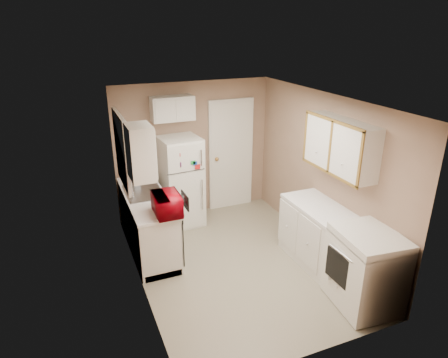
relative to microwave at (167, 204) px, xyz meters
name	(u,v)px	position (x,y,z in m)	size (l,w,h in m)	color
floor	(237,263)	(0.95, -0.20, -1.05)	(3.80, 3.80, 0.00)	#A9A086
ceiling	(239,100)	(0.95, -0.20, 1.35)	(3.80, 3.80, 0.00)	white
wall_left	(136,205)	(-0.45, -0.20, 0.15)	(3.80, 3.80, 0.00)	#997A63
wall_right	(323,174)	(2.35, -0.20, 0.15)	(3.80, 3.80, 0.00)	#997A63
wall_back	(194,150)	(0.95, 1.70, 0.15)	(2.80, 2.80, 0.00)	#997A63
wall_front	(319,259)	(0.95, -2.10, 0.15)	(2.80, 2.80, 0.00)	#997A63
left_counter	(148,223)	(-0.15, 0.70, -0.60)	(0.60, 1.80, 0.90)	silver
dishwasher	(177,235)	(0.14, 0.10, -0.56)	(0.03, 0.58, 0.72)	black
sink	(144,194)	(-0.15, 0.85, -0.19)	(0.54, 0.74, 0.16)	gray
microwave	(167,204)	(0.00, 0.00, 0.00)	(0.28, 0.51, 0.34)	#8F000C
soap_bottle	(136,180)	(-0.20, 1.16, -0.05)	(0.10, 0.10, 0.22)	white
window_blinds	(122,150)	(-0.41, 0.85, 0.55)	(0.10, 0.98, 1.08)	silver
upper_cabinet_left	(140,152)	(-0.30, 0.02, 0.75)	(0.30, 0.45, 0.70)	silver
refrigerator	(181,182)	(0.58, 1.33, -0.27)	(0.64, 0.62, 1.56)	white
cabinet_over_fridge	(172,108)	(0.55, 1.55, 0.95)	(0.70, 0.30, 0.40)	silver
interior_door	(231,155)	(1.65, 1.66, -0.03)	(0.86, 0.06, 2.08)	white
right_counter	(335,248)	(2.05, -1.00, -0.60)	(0.60, 2.00, 0.90)	silver
stove	(365,269)	(2.02, -1.63, -0.54)	(0.67, 0.83, 1.01)	white
upper_cabinet_right	(340,146)	(2.20, -0.70, 0.75)	(0.30, 1.20, 0.70)	silver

